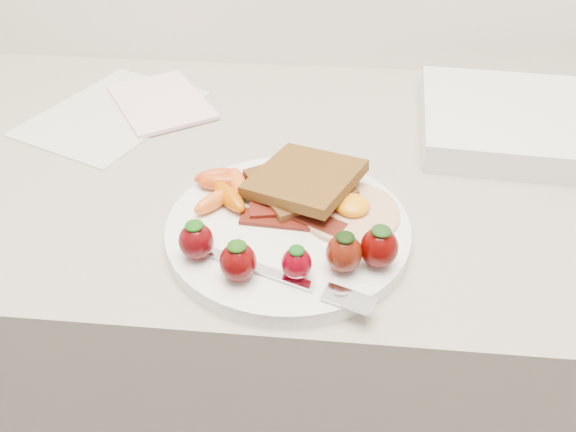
{
  "coord_description": "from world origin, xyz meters",
  "views": [
    {
      "loc": [
        0.04,
        1.07,
        1.31
      ],
      "look_at": [
        -0.01,
        1.54,
        0.93
      ],
      "focal_mm": 35.0,
      "sensor_mm": 36.0,
      "label": 1
    }
  ],
  "objects": [
    {
      "name": "toast_lower",
      "position": [
        0.0,
        1.61,
        0.93
      ],
      "size": [
        0.14,
        0.14,
        0.01
      ],
      "primitive_type": "cube",
      "rotation": [
        0.0,
        0.0,
        0.57
      ],
      "color": "#36190C",
      "rests_on": "plate"
    },
    {
      "name": "fried_egg",
      "position": [
        0.06,
        1.57,
        0.92
      ],
      "size": [
        0.15,
        0.15,
        0.02
      ],
      "color": "beige",
      "rests_on": "plate"
    },
    {
      "name": "bacon_strips",
      "position": [
        0.0,
        1.55,
        0.92
      ],
      "size": [
        0.12,
        0.07,
        0.01
      ],
      "color": "black",
      "rests_on": "plate"
    },
    {
      "name": "notepad",
      "position": [
        -0.23,
        1.84,
        0.91
      ],
      "size": [
        0.2,
        0.22,
        0.01
      ],
      "primitive_type": "cube",
      "rotation": [
        0.0,
        0.0,
        0.59
      ],
      "color": "#FDCBD8",
      "rests_on": "paper_sheet"
    },
    {
      "name": "counter",
      "position": [
        0.0,
        1.7,
        0.45
      ],
      "size": [
        2.0,
        0.6,
        0.9
      ],
      "primitive_type": "cube",
      "color": "gray",
      "rests_on": "ground"
    },
    {
      "name": "plate",
      "position": [
        -0.01,
        1.54,
        0.91
      ],
      "size": [
        0.27,
        0.27,
        0.02
      ],
      "primitive_type": "cylinder",
      "color": "white",
      "rests_on": "counter"
    },
    {
      "name": "strawberries",
      "position": [
        0.01,
        1.48,
        0.94
      ],
      "size": [
        0.22,
        0.07,
        0.05
      ],
      "color": "#4D0408",
      "rests_on": "plate"
    },
    {
      "name": "baby_carrots",
      "position": [
        -0.08,
        1.59,
        0.93
      ],
      "size": [
        0.08,
        0.1,
        0.02
      ],
      "color": "#C34511",
      "rests_on": "plate"
    },
    {
      "name": "paper_sheet",
      "position": [
        -0.3,
        1.8,
        0.9
      ],
      "size": [
        0.27,
        0.3,
        0.0
      ],
      "primitive_type": "cube",
      "rotation": [
        0.0,
        0.0,
        -0.39
      ],
      "color": "silver",
      "rests_on": "counter"
    },
    {
      "name": "toast_upper",
      "position": [
        0.01,
        1.6,
        0.94
      ],
      "size": [
        0.15,
        0.15,
        0.03
      ],
      "primitive_type": "cube",
      "rotation": [
        0.0,
        -0.1,
        -0.45
      ],
      "color": "#391B09",
      "rests_on": "toast_lower"
    },
    {
      "name": "fork",
      "position": [
        0.01,
        1.45,
        0.92
      ],
      "size": [
        0.17,
        0.08,
        0.0
      ],
      "color": "silver",
      "rests_on": "plate"
    },
    {
      "name": "appliance",
      "position": [
        0.32,
        1.79,
        0.92
      ],
      "size": [
        0.32,
        0.27,
        0.04
      ],
      "primitive_type": "cube",
      "rotation": [
        0.0,
        0.0,
        -0.08
      ],
      "color": "white",
      "rests_on": "counter"
    }
  ]
}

